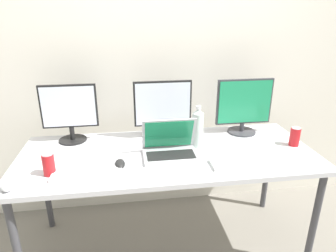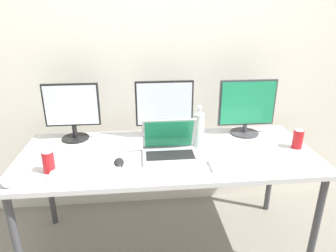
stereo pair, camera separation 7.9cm
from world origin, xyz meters
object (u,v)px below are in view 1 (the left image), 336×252
(monitor_left, at_px, (69,112))
(laptop_silver, at_px, (170,147))
(keyboard_aux, at_px, (87,174))
(soda_can_by_laptop, at_px, (49,164))
(mouse_by_laptop, at_px, (7,186))
(mouse_by_keyboard, at_px, (120,164))
(monitor_right, at_px, (244,106))
(water_bottle, at_px, (198,128))
(soda_can_near_keyboard, at_px, (295,137))
(monitor_center, at_px, (163,108))
(keyboard_main, at_px, (242,163))
(work_desk, at_px, (168,160))

(monitor_left, bearing_deg, laptop_silver, -26.54)
(keyboard_aux, relative_size, soda_can_by_laptop, 3.01)
(laptop_silver, height_order, mouse_by_laptop, laptop_silver)
(keyboard_aux, relative_size, mouse_by_laptop, 3.91)
(monitor_left, xyz_separation_m, mouse_by_keyboard, (0.33, -0.42, -0.19))
(monitor_right, bearing_deg, monitor_left, 178.88)
(keyboard_aux, xyz_separation_m, mouse_by_laptop, (-0.39, -0.08, 0.01))
(water_bottle, xyz_separation_m, soda_can_near_keyboard, (0.65, -0.08, -0.07))
(monitor_left, xyz_separation_m, monitor_right, (1.22, -0.02, -0.01))
(monitor_center, distance_m, keyboard_main, 0.65)
(work_desk, bearing_deg, soda_can_near_keyboard, -1.12)
(monitor_right, distance_m, mouse_by_keyboard, 1.00)
(monitor_left, relative_size, soda_can_by_laptop, 3.16)
(monitor_right, relative_size, mouse_by_laptop, 4.20)
(work_desk, distance_m, monitor_center, 0.37)
(keyboard_aux, bearing_deg, monitor_center, 45.53)
(keyboard_aux, bearing_deg, laptop_silver, 21.89)
(laptop_silver, xyz_separation_m, mouse_by_keyboard, (-0.31, -0.11, -0.04))
(work_desk, bearing_deg, monitor_right, 23.13)
(monitor_right, xyz_separation_m, laptop_silver, (-0.59, -0.29, -0.15))
(work_desk, distance_m, soda_can_by_laptop, 0.72)
(water_bottle, height_order, soda_can_near_keyboard, water_bottle)
(laptop_silver, distance_m, keyboard_main, 0.44)
(soda_can_near_keyboard, bearing_deg, keyboard_aux, -171.40)
(monitor_right, bearing_deg, monitor_center, -179.33)
(monitor_center, bearing_deg, soda_can_by_laptop, -148.25)
(keyboard_aux, distance_m, water_bottle, 0.75)
(monitor_right, bearing_deg, water_bottle, -153.55)
(monitor_center, relative_size, soda_can_near_keyboard, 3.24)
(monitor_center, distance_m, soda_can_near_keyboard, 0.90)
(laptop_silver, xyz_separation_m, mouse_by_laptop, (-0.87, -0.26, -0.04))
(work_desk, xyz_separation_m, monitor_center, (0.00, 0.25, 0.28))
(keyboard_main, relative_size, keyboard_aux, 0.96)
(monitor_left, bearing_deg, mouse_by_keyboard, -52.47)
(work_desk, height_order, soda_can_by_laptop, soda_can_by_laptop)
(laptop_silver, relative_size, keyboard_aux, 0.88)
(monitor_left, xyz_separation_m, soda_can_near_keyboard, (1.48, -0.29, -0.15))
(mouse_by_keyboard, bearing_deg, monitor_right, 22.39)
(mouse_by_keyboard, relative_size, soda_can_by_laptop, 0.83)
(work_desk, relative_size, mouse_by_keyboard, 17.99)
(water_bottle, bearing_deg, keyboard_aux, -157.90)
(laptop_silver, distance_m, soda_can_near_keyboard, 0.85)
(mouse_by_laptop, bearing_deg, soda_can_near_keyboard, -5.32)
(laptop_silver, xyz_separation_m, water_bottle, (0.20, 0.10, 0.08))
(monitor_center, relative_size, laptop_silver, 1.22)
(soda_can_near_keyboard, bearing_deg, mouse_by_laptop, -170.56)
(laptop_silver, bearing_deg, soda_can_near_keyboard, 1.61)
(monitor_right, relative_size, water_bottle, 1.44)
(mouse_by_laptop, distance_m, water_bottle, 1.14)
(laptop_silver, xyz_separation_m, keyboard_main, (0.40, -0.18, -0.04))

